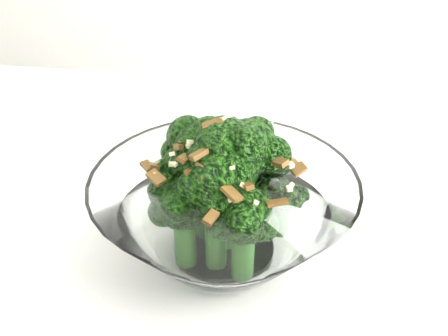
# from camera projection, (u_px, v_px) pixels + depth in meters

# --- Properties ---
(table) EXTENTS (1.29, 0.94, 0.75)m
(table) POSITION_uv_depth(u_px,v_px,m) (249.00, 271.00, 0.57)
(table) COLOR white
(table) RESTS_ON ground
(broccoli_dish) EXTENTS (0.24, 0.24, 0.15)m
(broccoli_dish) POSITION_uv_depth(u_px,v_px,m) (224.00, 207.00, 0.46)
(broccoli_dish) COLOR white
(broccoli_dish) RESTS_ON table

